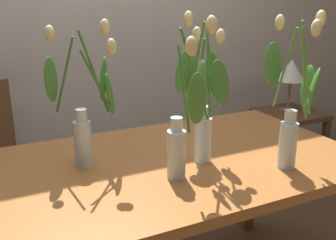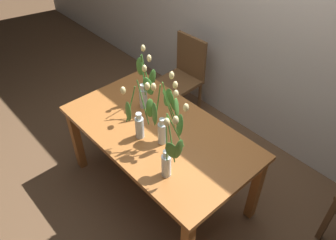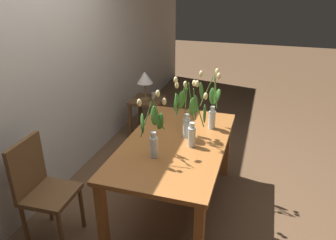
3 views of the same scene
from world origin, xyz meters
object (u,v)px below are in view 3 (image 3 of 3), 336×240
(tulip_vase_3, at_px, (153,134))
(tulip_vase_0, at_px, (185,113))
(tulip_vase_2, at_px, (194,127))
(dining_table, at_px, (175,150))
(dining_chair, at_px, (41,186))
(pillar_candle, at_px, (154,95))
(tulip_vase_1, at_px, (211,107))
(table_lamp, at_px, (145,78))
(side_table, at_px, (147,107))

(tulip_vase_3, bearing_deg, tulip_vase_0, -19.81)
(tulip_vase_0, distance_m, tulip_vase_3, 0.45)
(tulip_vase_2, bearing_deg, dining_table, 83.90)
(dining_table, relative_size, dining_chair, 1.72)
(pillar_candle, bearing_deg, tulip_vase_0, -150.20)
(dining_table, relative_size, tulip_vase_3, 2.88)
(tulip_vase_1, bearing_deg, dining_chair, 132.13)
(pillar_candle, bearing_deg, dining_table, -153.70)
(tulip_vase_2, height_order, pillar_candle, tulip_vase_2)
(table_lamp, bearing_deg, tulip_vase_0, -145.65)
(side_table, bearing_deg, tulip_vase_1, -134.18)
(tulip_vase_2, bearing_deg, tulip_vase_1, -10.03)
(tulip_vase_1, bearing_deg, table_lamp, 46.67)
(tulip_vase_2, bearing_deg, tulip_vase_3, 134.80)
(tulip_vase_0, bearing_deg, dining_chair, 129.03)
(tulip_vase_3, bearing_deg, side_table, 22.45)
(tulip_vase_0, relative_size, tulip_vase_3, 1.05)
(tulip_vase_2, relative_size, tulip_vase_3, 1.03)
(dining_table, bearing_deg, side_table, 29.69)
(tulip_vase_3, height_order, side_table, tulip_vase_3)
(dining_table, height_order, tulip_vase_2, tulip_vase_2)
(tulip_vase_0, bearing_deg, tulip_vase_3, 160.19)
(dining_chair, height_order, pillar_candle, dining_chair)
(dining_chair, xyz_separation_m, pillar_candle, (2.25, -0.20, 0.06))
(tulip_vase_1, xyz_separation_m, tulip_vase_3, (-0.70, 0.35, -0.01))
(tulip_vase_2, relative_size, side_table, 1.04)
(tulip_vase_0, distance_m, tulip_vase_2, 0.20)
(tulip_vase_1, bearing_deg, tulip_vase_3, 153.28)
(tulip_vase_2, height_order, tulip_vase_3, tulip_vase_2)
(tulip_vase_3, relative_size, pillar_candle, 7.41)
(dining_table, bearing_deg, table_lamp, 30.48)
(tulip_vase_3, relative_size, table_lamp, 1.40)
(tulip_vase_0, distance_m, side_table, 1.68)
(dining_table, bearing_deg, dining_chair, 125.55)
(side_table, bearing_deg, dining_table, -150.31)
(tulip_vase_2, distance_m, table_lamp, 1.78)
(tulip_vase_1, xyz_separation_m, dining_chair, (-1.10, 1.22, -0.43))
(tulip_vase_0, distance_m, dining_chair, 1.39)
(pillar_candle, bearing_deg, table_lamp, 144.72)
(tulip_vase_1, relative_size, side_table, 1.07)
(tulip_vase_2, height_order, table_lamp, tulip_vase_2)
(tulip_vase_0, distance_m, table_lamp, 1.59)
(tulip_vase_2, xyz_separation_m, tulip_vase_3, (-0.28, 0.28, 0.02))
(tulip_vase_3, distance_m, dining_chair, 1.04)
(dining_chair, height_order, side_table, dining_chair)
(dining_table, height_order, tulip_vase_3, tulip_vase_3)
(tulip_vase_3, bearing_deg, tulip_vase_1, -26.72)
(tulip_vase_1, xyz_separation_m, pillar_candle, (1.15, 1.01, -0.37))
(tulip_vase_0, relative_size, tulip_vase_1, 0.99)
(tulip_vase_3, xyz_separation_m, table_lamp, (1.73, 0.74, -0.09))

